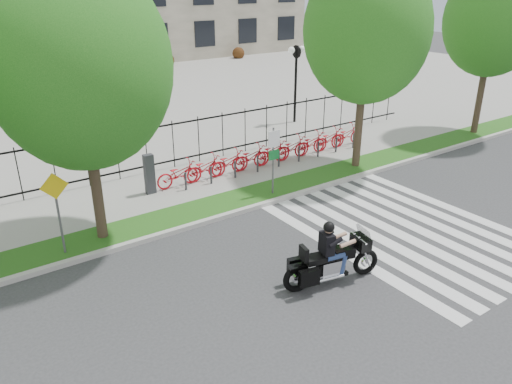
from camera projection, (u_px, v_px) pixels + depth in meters
ground at (288, 277)px, 13.59m from camera, size 120.00×120.00×0.00m
curb at (212, 220)px, 16.64m from camera, size 60.00×0.20×0.15m
grass_verge at (199, 211)px, 17.28m from camera, size 60.00×1.50×0.15m
sidewalk at (167, 188)px, 19.16m from camera, size 60.00×3.50×0.15m
plaza at (48, 102)px, 32.34m from camera, size 80.00×34.00×0.10m
crosswalk_stripes at (405, 230)px, 16.14m from camera, size 5.70×8.00×0.01m
iron_fence at (146, 149)px, 20.05m from camera, size 30.00×0.06×2.00m
lamp_post_right at (296, 65)px, 26.62m from camera, size 1.06×0.70×4.25m
street_tree_1 at (80, 66)px, 13.40m from camera, size 5.02×5.02×8.08m
street_tree_2 at (367, 31)px, 19.10m from camera, size 4.91×4.91×8.33m
street_tree_3 at (494, 20)px, 23.64m from camera, size 4.65×4.65×8.18m
bike_share_station at (271, 153)px, 21.26m from camera, size 11.11×0.87×1.50m
sign_pole_regulatory at (273, 152)px, 17.88m from camera, size 0.50×0.09×2.50m
sign_pole_warning at (57, 203)px, 13.89m from camera, size 0.78×0.09×2.49m
motorcycle_rider at (332, 258)px, 13.08m from camera, size 2.83×1.17×2.21m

